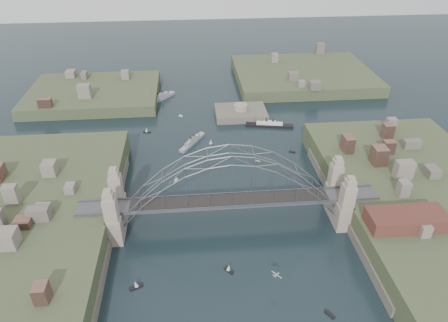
% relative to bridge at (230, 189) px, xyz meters
% --- Properties ---
extents(ground, '(500.00, 500.00, 0.00)m').
position_rel_bridge_xyz_m(ground, '(0.00, 0.00, -12.32)').
color(ground, black).
rests_on(ground, ground).
extents(bridge, '(84.00, 13.80, 24.60)m').
position_rel_bridge_xyz_m(bridge, '(0.00, 0.00, 0.00)').
color(bridge, '#474749').
rests_on(bridge, ground).
extents(shore_west, '(50.50, 90.00, 12.00)m').
position_rel_bridge_xyz_m(shore_west, '(-57.32, 0.00, -10.35)').
color(shore_west, '#3E492C').
rests_on(shore_west, ground).
extents(shore_east, '(50.50, 90.00, 12.00)m').
position_rel_bridge_xyz_m(shore_east, '(57.32, 0.00, -10.35)').
color(shore_east, '#3E492C').
rests_on(shore_east, ground).
extents(headland_nw, '(60.00, 45.00, 9.00)m').
position_rel_bridge_xyz_m(headland_nw, '(-55.00, 95.00, -11.82)').
color(headland_nw, '#3E492C').
rests_on(headland_nw, ground).
extents(headland_ne, '(70.00, 55.00, 9.50)m').
position_rel_bridge_xyz_m(headland_ne, '(50.00, 110.00, -11.57)').
color(headland_ne, '#3E492C').
rests_on(headland_ne, ground).
extents(fort_island, '(22.00, 16.00, 9.40)m').
position_rel_bridge_xyz_m(fort_island, '(12.00, 70.00, -12.66)').
color(fort_island, '#595346').
rests_on(fort_island, ground).
extents(wharf_shed, '(20.00, 8.00, 4.00)m').
position_rel_bridge_xyz_m(wharf_shed, '(44.00, -14.00, -2.32)').
color(wharf_shed, '#592D26').
rests_on(wharf_shed, shore_east).
extents(finger_pier, '(4.00, 22.00, 1.40)m').
position_rel_bridge_xyz_m(finger_pier, '(39.00, -28.00, -11.62)').
color(finger_pier, '#474749').
rests_on(finger_pier, ground).
extents(naval_cruiser_near, '(10.38, 14.89, 4.86)m').
position_rel_bridge_xyz_m(naval_cruiser_near, '(-9.62, 47.58, -11.57)').
color(naval_cruiser_near, '#93979B').
rests_on(naval_cruiser_near, ground).
extents(naval_cruiser_far, '(13.74, 15.56, 6.17)m').
position_rel_bridge_xyz_m(naval_cruiser_far, '(-23.72, 90.43, -11.36)').
color(naval_cruiser_far, '#93979B').
rests_on(naval_cruiser_far, ground).
extents(ocean_liner, '(19.81, 6.39, 4.83)m').
position_rel_bridge_xyz_m(ocean_liner, '(22.67, 58.79, -11.58)').
color(ocean_liner, black).
rests_on(ocean_liner, ground).
extents(aeroplane, '(2.10, 2.57, 0.45)m').
position_rel_bridge_xyz_m(aeroplane, '(8.34, -24.85, -7.26)').
color(aeroplane, '#B2B6BA').
extents(small_boat_a, '(1.74, 2.57, 2.38)m').
position_rel_bridge_xyz_m(small_boat_a, '(-15.62, 22.67, -11.47)').
color(small_boat_a, silver).
rests_on(small_boat_a, ground).
extents(small_boat_b, '(1.88, 1.49, 0.45)m').
position_rel_bridge_xyz_m(small_boat_b, '(13.46, 32.36, -12.17)').
color(small_boat_b, silver).
rests_on(small_boat_b, ground).
extents(small_boat_c, '(2.47, 2.67, 2.38)m').
position_rel_bridge_xyz_m(small_boat_c, '(-2.04, -17.97, -11.52)').
color(small_boat_c, silver).
rests_on(small_boat_c, ground).
extents(small_boat_d, '(2.60, 1.76, 0.45)m').
position_rel_bridge_xyz_m(small_boat_d, '(27.40, 37.60, -12.17)').
color(small_boat_d, silver).
rests_on(small_boat_d, ground).
extents(small_boat_e, '(3.12, 1.57, 2.38)m').
position_rel_bridge_xyz_m(small_boat_e, '(-27.81, 58.16, -11.57)').
color(small_boat_e, silver).
rests_on(small_boat_e, ground).
extents(small_boat_f, '(1.58, 1.51, 2.38)m').
position_rel_bridge_xyz_m(small_boat_f, '(-2.53, 46.29, -11.27)').
color(small_boat_f, silver).
rests_on(small_boat_f, ground).
extents(small_boat_g, '(2.06, 2.53, 0.45)m').
position_rel_bridge_xyz_m(small_boat_g, '(19.29, -32.90, -12.17)').
color(small_boat_g, silver).
rests_on(small_boat_g, ground).
extents(small_boat_h, '(1.88, 1.55, 1.43)m').
position_rel_bridge_xyz_m(small_boat_h, '(-14.15, 71.77, -12.03)').
color(small_boat_h, silver).
rests_on(small_boat_h, ground).
extents(small_boat_i, '(1.24, 2.21, 0.45)m').
position_rel_bridge_xyz_m(small_boat_i, '(35.51, 17.71, -12.17)').
color(small_boat_i, silver).
rests_on(small_boat_i, ground).
extents(small_boat_j, '(3.41, 2.33, 2.38)m').
position_rel_bridge_xyz_m(small_boat_j, '(-24.79, -21.17, -11.61)').
color(small_boat_j, silver).
rests_on(small_boat_j, ground).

